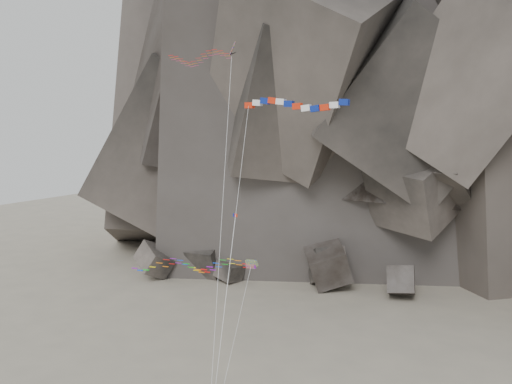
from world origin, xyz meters
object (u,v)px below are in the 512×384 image
at_px(delta_kite, 196,58).
at_px(banner_kite, 294,106).
at_px(parafoil_kite, 187,265).
at_px(pennant_kite, 230,263).

bearing_deg(delta_kite, banner_kite, -16.47).
height_order(delta_kite, parafoil_kite, delta_kite).
relative_size(delta_kite, banner_kite, 1.19).
bearing_deg(banner_kite, delta_kite, -172.33).
relative_size(banner_kite, pennant_kite, 1.61).
bearing_deg(delta_kite, pennant_kite, -47.27).
bearing_deg(pennant_kite, parafoil_kite, 173.92).
bearing_deg(parafoil_kite, banner_kite, 22.73).
bearing_deg(pennant_kite, delta_kite, 167.70).
bearing_deg(pennant_kite, banner_kite, 45.39).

